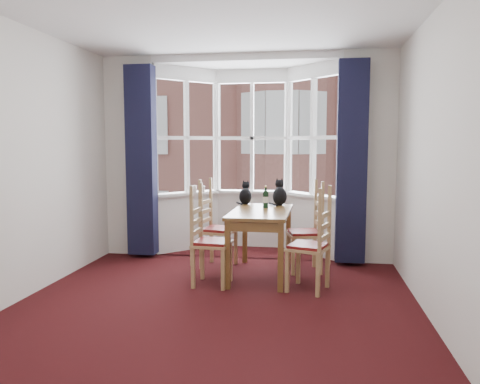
% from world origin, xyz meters
% --- Properties ---
extents(floor, '(4.50, 4.50, 0.00)m').
position_xyz_m(floor, '(0.00, 0.00, 0.00)').
color(floor, black).
rests_on(floor, ground).
extents(ceiling, '(4.50, 4.50, 0.00)m').
position_xyz_m(ceiling, '(0.00, 0.00, 2.80)').
color(ceiling, white).
rests_on(ceiling, floor).
extents(wall_left, '(0.00, 4.50, 4.50)m').
position_xyz_m(wall_left, '(-2.00, 0.00, 1.40)').
color(wall_left, silver).
rests_on(wall_left, floor).
extents(wall_right, '(0.00, 4.50, 4.50)m').
position_xyz_m(wall_right, '(2.00, 0.00, 1.40)').
color(wall_right, silver).
rests_on(wall_right, floor).
extents(wall_near, '(4.00, 0.00, 4.00)m').
position_xyz_m(wall_near, '(0.00, -2.25, 1.40)').
color(wall_near, silver).
rests_on(wall_near, floor).
extents(wall_back_pier_left, '(0.70, 0.12, 2.80)m').
position_xyz_m(wall_back_pier_left, '(-1.65, 2.25, 1.40)').
color(wall_back_pier_left, silver).
rests_on(wall_back_pier_left, floor).
extents(wall_back_pier_right, '(0.70, 0.12, 2.80)m').
position_xyz_m(wall_back_pier_right, '(1.65, 2.25, 1.40)').
color(wall_back_pier_right, silver).
rests_on(wall_back_pier_right, floor).
extents(bay_window, '(2.76, 0.94, 2.80)m').
position_xyz_m(bay_window, '(0.00, 2.75, 1.40)').
color(bay_window, white).
rests_on(bay_window, floor).
extents(curtain_left, '(0.38, 0.22, 2.60)m').
position_xyz_m(curtain_left, '(-1.42, 2.07, 1.35)').
color(curtain_left, '#161632').
rests_on(curtain_left, floor).
extents(curtain_right, '(0.38, 0.22, 2.60)m').
position_xyz_m(curtain_right, '(1.42, 2.07, 1.35)').
color(curtain_right, '#161632').
rests_on(curtain_right, floor).
extents(dining_table, '(0.70, 1.28, 0.80)m').
position_xyz_m(dining_table, '(0.32, 1.39, 0.68)').
color(dining_table, brown).
rests_on(dining_table, floor).
extents(chair_left_near, '(0.42, 0.44, 0.92)m').
position_xyz_m(chair_left_near, '(-0.27, 0.94, 0.47)').
color(chair_left_near, '#A3804F').
rests_on(chair_left_near, floor).
extents(chair_left_far, '(0.46, 0.48, 0.92)m').
position_xyz_m(chair_left_far, '(-0.35, 1.73, 0.47)').
color(chair_left_far, '#A3804F').
rests_on(chair_left_far, floor).
extents(chair_right_near, '(0.51, 0.52, 0.92)m').
position_xyz_m(chair_right_near, '(0.98, 0.88, 0.47)').
color(chair_right_near, '#A3804F').
rests_on(chair_right_near, floor).
extents(chair_right_far, '(0.48, 0.50, 0.92)m').
position_xyz_m(chair_right_far, '(0.92, 1.69, 0.47)').
color(chair_right_far, '#A3804F').
rests_on(chair_right_far, floor).
extents(cat_left, '(0.18, 0.24, 0.32)m').
position_xyz_m(cat_left, '(0.05, 1.94, 0.92)').
color(cat_left, black).
rests_on(cat_left, dining_table).
extents(cat_right, '(0.21, 0.28, 0.36)m').
position_xyz_m(cat_right, '(0.51, 1.91, 0.93)').
color(cat_right, black).
rests_on(cat_right, dining_table).
extents(wine_bottle, '(0.07, 0.07, 0.27)m').
position_xyz_m(wine_bottle, '(0.35, 1.62, 0.92)').
color(wine_bottle, black).
rests_on(wine_bottle, dining_table).
extents(candle_tall, '(0.06, 0.06, 0.10)m').
position_xyz_m(candle_tall, '(-0.80, 2.60, 0.92)').
color(candle_tall, white).
rests_on(candle_tall, bay_window).
extents(candle_short, '(0.06, 0.06, 0.10)m').
position_xyz_m(candle_short, '(-0.68, 2.63, 0.92)').
color(candle_short, white).
rests_on(candle_short, bay_window).
extents(street, '(80.00, 80.00, 0.00)m').
position_xyz_m(street, '(0.00, 32.25, -6.00)').
color(street, '#333335').
rests_on(street, ground).
extents(tenement_building, '(18.40, 7.80, 15.20)m').
position_xyz_m(tenement_building, '(0.00, 14.01, 1.60)').
color(tenement_building, '#97594E').
rests_on(tenement_building, street).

